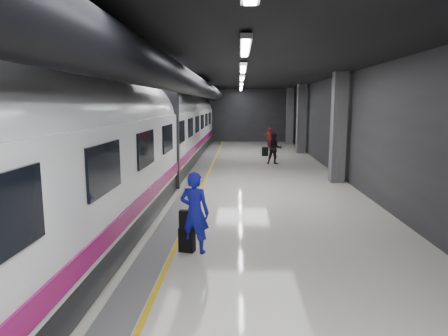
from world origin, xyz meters
TOP-DOWN VIEW (x-y plane):
  - ground at (0.00, 0.00)m, footprint 40.00×40.00m
  - platform_hall at (-0.29, 0.96)m, footprint 10.02×40.02m
  - train at (-3.25, -0.00)m, footprint 3.05×38.00m
  - traveler_main at (-0.47, -6.22)m, footprint 0.74×0.58m
  - suitcase_main at (-0.65, -6.18)m, footprint 0.38×0.29m
  - shoulder_bag at (-0.66, -6.17)m, footprint 0.30×0.18m
  - traveler_far_a at (2.39, 6.89)m, footprint 0.88×0.71m
  - traveler_far_b at (2.58, 13.06)m, footprint 1.03×0.69m
  - suitcase_far at (2.11, 10.37)m, footprint 0.40×0.29m

SIDE VIEW (x-z plane):
  - ground at x=0.00m, z-range 0.00..0.00m
  - suitcase_main at x=-0.65m, z-range 0.00..0.54m
  - suitcase_far at x=2.11m, z-range 0.00..0.56m
  - shoulder_bag at x=-0.66m, z-range 0.54..0.93m
  - traveler_far_b at x=2.58m, z-range 0.00..1.62m
  - traveler_far_a at x=2.39m, z-range 0.00..1.69m
  - traveler_main at x=-0.47m, z-range 0.00..1.80m
  - train at x=-3.25m, z-range 0.04..4.09m
  - platform_hall at x=-0.29m, z-range 1.28..5.79m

